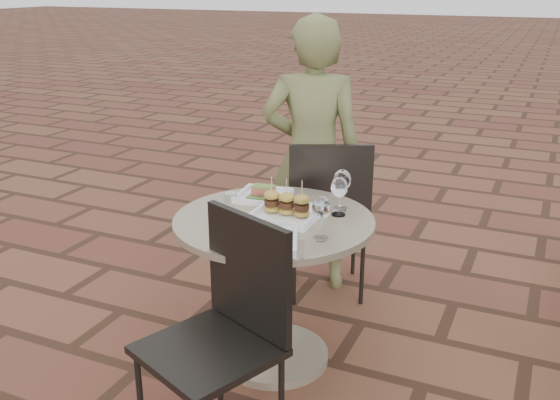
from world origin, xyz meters
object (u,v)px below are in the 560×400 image
at_px(chair_far, 328,207).
at_px(diner, 312,157).
at_px(chair_near, 228,318).
at_px(plate_sliders, 287,209).
at_px(plate_salmon, 263,195).
at_px(cafe_table, 274,268).
at_px(plate_tuna, 265,241).

distance_m(chair_far, diner, 0.31).
bearing_deg(chair_near, plate_sliders, 115.26).
bearing_deg(chair_near, chair_far, 115.57).
bearing_deg(plate_salmon, cafe_table, -54.30).
bearing_deg(chair_near, plate_tuna, 110.14).
bearing_deg(diner, chair_far, 121.34).
bearing_deg(cafe_table, plate_sliders, 33.42).
distance_m(chair_near, plate_sliders, 0.65).
bearing_deg(diner, plate_salmon, 69.68).
distance_m(cafe_table, plate_salmon, 0.37).
xyz_separation_m(cafe_table, plate_salmon, (-0.15, 0.21, 0.27)).
relative_size(chair_far, plate_sliders, 3.29).
bearing_deg(chair_far, chair_near, 68.19).
bearing_deg(cafe_table, diner, 99.66).
bearing_deg(plate_tuna, chair_far, 94.67).
distance_m(chair_far, plate_sliders, 0.70).
relative_size(cafe_table, chair_far, 0.97).
bearing_deg(plate_salmon, diner, 88.59).
distance_m(diner, plate_tuna, 1.12).
xyz_separation_m(plate_salmon, plate_tuna, (0.24, -0.49, -0.00)).
height_order(cafe_table, plate_tuna, plate_tuna).
distance_m(chair_near, plate_salmon, 0.85).
distance_m(diner, plate_salmon, 0.61).
xyz_separation_m(chair_near, diner, (-0.22, 1.40, 0.24)).
bearing_deg(chair_near, diner, 121.34).
xyz_separation_m(chair_far, plate_tuna, (0.08, -0.98, 0.20)).
relative_size(chair_near, plate_sliders, 3.29).
height_order(diner, plate_sliders, diner).
distance_m(cafe_table, chair_near, 0.59).
relative_size(chair_far, plate_salmon, 3.50).
distance_m(chair_far, chair_near, 1.28).
height_order(chair_far, plate_salmon, chair_far).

